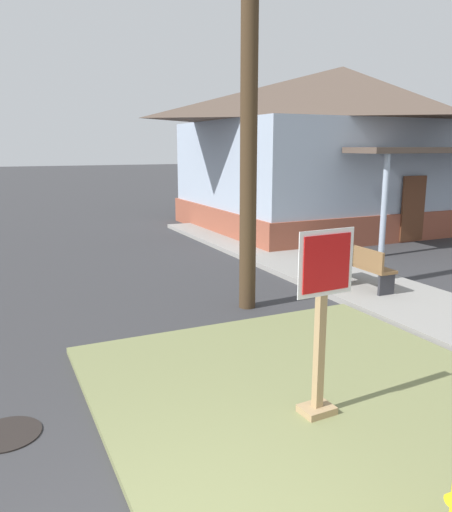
% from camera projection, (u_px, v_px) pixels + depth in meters
% --- Properties ---
extents(grass_corner_patch, '(4.94, 5.87, 0.08)m').
position_uv_depth(grass_corner_patch, '(329.00, 406.00, 5.75)').
color(grass_corner_patch, olive).
rests_on(grass_corner_patch, ground).
extents(sidewalk_strip, '(2.20, 17.80, 0.12)m').
position_uv_depth(sidewalk_strip, '(344.00, 279.00, 11.20)').
color(sidewalk_strip, gray).
rests_on(sidewalk_strip, ground).
extents(stop_sign, '(0.69, 0.30, 2.04)m').
position_uv_depth(stop_sign, '(321.00, 330.00, 5.31)').
color(stop_sign, '#A3845B').
rests_on(stop_sign, grass_corner_patch).
extents(manhole_cover, '(0.70, 0.70, 0.02)m').
position_uv_depth(manhole_cover, '(7.00, 434.00, 5.25)').
color(manhole_cover, black).
rests_on(manhole_cover, ground).
extents(street_bench, '(0.44, 1.64, 0.85)m').
position_uv_depth(street_bench, '(360.00, 263.00, 10.33)').
color(street_bench, brown).
rests_on(street_bench, sidewalk_strip).
extents(utility_pole, '(1.67, 0.30, 9.77)m').
position_uv_depth(utility_pole, '(250.00, 13.00, 8.36)').
color(utility_pole, '#42301E').
rests_on(utility_pole, ground).
extents(corner_house, '(10.65, 9.16, 5.71)m').
position_uv_depth(corner_house, '(340.00, 146.00, 18.58)').
color(corner_house, brown).
rests_on(corner_house, ground).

